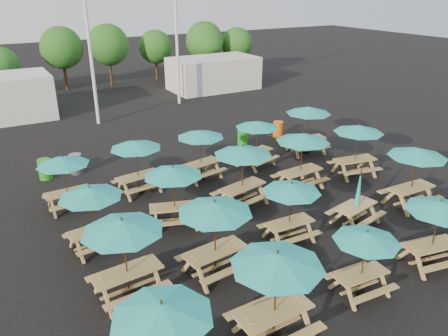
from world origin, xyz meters
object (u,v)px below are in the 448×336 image
picnic_unit_17 (417,156)px  picnic_unit_18 (359,132)px  picnic_unit_5 (215,212)px  waste_bin_1 (76,164)px  picnic_unit_8 (366,240)px  waste_bin_0 (45,169)px  picnic_unit_15 (257,127)px  waste_bin_3 (278,130)px  picnic_unit_7 (136,148)px  picnic_unit_10 (243,154)px  picnic_unit_1 (123,230)px  picnic_unit_2 (91,196)px  picnic_unit_6 (173,175)px  picnic_unit_0 (162,316)px  picnic_unit_19 (308,113)px  picnic_unit_9 (291,191)px  picnic_unit_4 (277,265)px  picnic_unit_11 (200,137)px  waste_bin_2 (243,136)px  picnic_unit_14 (303,141)px  picnic_unit_3 (63,164)px  picnic_unit_13 (357,201)px  picnic_unit_12 (440,210)px

picnic_unit_17 → picnic_unit_18: size_ratio=0.96×
picnic_unit_5 → waste_bin_1: bearing=94.8°
picnic_unit_8 → waste_bin_0: (-6.41, 12.83, -1.29)m
picnic_unit_15 → waste_bin_3: bearing=23.7°
picnic_unit_7 → picnic_unit_10: bearing=-51.7°
picnic_unit_1 → picnic_unit_2: 2.85m
picnic_unit_6 → picnic_unit_8: picnic_unit_6 is taller
picnic_unit_0 → picnic_unit_19: 15.45m
picnic_unit_2 → picnic_unit_8: bearing=-52.7°
picnic_unit_9 → waste_bin_3: picnic_unit_9 is taller
picnic_unit_4 → picnic_unit_18: 11.09m
picnic_unit_1 → picnic_unit_11: (5.46, 6.20, -0.14)m
picnic_unit_15 → waste_bin_2: bearing=53.4°
picnic_unit_5 → picnic_unit_6: (0.12, 3.27, -0.12)m
picnic_unit_14 → picnic_unit_17: size_ratio=1.01×
waste_bin_0 → picnic_unit_10: bearing=-45.9°
picnic_unit_6 → picnic_unit_10: size_ratio=0.99×
picnic_unit_6 → picnic_unit_2: bearing=-159.1°
picnic_unit_1 → picnic_unit_8: bearing=-33.6°
picnic_unit_14 → picnic_unit_15: 3.03m
picnic_unit_5 → picnic_unit_14: 7.00m
picnic_unit_3 → picnic_unit_13: bearing=-38.3°
picnic_unit_0 → picnic_unit_13: (8.83, 3.22, -1.14)m
waste_bin_2 → waste_bin_3: size_ratio=1.00×
picnic_unit_7 → picnic_unit_2: bearing=-135.6°
picnic_unit_7 → picnic_unit_13: size_ratio=1.07×
picnic_unit_3 → waste_bin_1: size_ratio=2.34×
picnic_unit_10 → picnic_unit_13: 4.54m
picnic_unit_1 → picnic_unit_18: bearing=9.8°
picnic_unit_7 → picnic_unit_9: size_ratio=1.09×
picnic_unit_8 → picnic_unit_13: bearing=50.1°
picnic_unit_12 → picnic_unit_14: size_ratio=0.95×
picnic_unit_3 → picnic_unit_17: 13.45m
picnic_unit_2 → waste_bin_0: 7.00m
picnic_unit_2 → picnic_unit_12: picnic_unit_2 is taller
picnic_unit_2 → picnic_unit_14: (8.85, 0.35, 0.20)m
picnic_unit_9 → picnic_unit_10: bearing=91.6°
picnic_unit_3 → picnic_unit_18: bearing=-17.2°
picnic_unit_0 → picnic_unit_5: size_ratio=0.98×
picnic_unit_7 → waste_bin_1: 4.14m
picnic_unit_0 → picnic_unit_15: picnic_unit_0 is taller
picnic_unit_5 → picnic_unit_11: (2.84, 6.51, -0.13)m
picnic_unit_2 → picnic_unit_9: bearing=-32.5°
picnic_unit_2 → picnic_unit_14: picnic_unit_14 is taller
picnic_unit_19 → picnic_unit_8: bearing=-111.4°
picnic_unit_4 → waste_bin_2: picnic_unit_4 is taller
waste_bin_1 → waste_bin_3: 11.21m
picnic_unit_12 → waste_bin_0: bearing=135.9°
picnic_unit_2 → picnic_unit_6: size_ratio=0.86×
picnic_unit_4 → picnic_unit_17: bearing=18.1°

